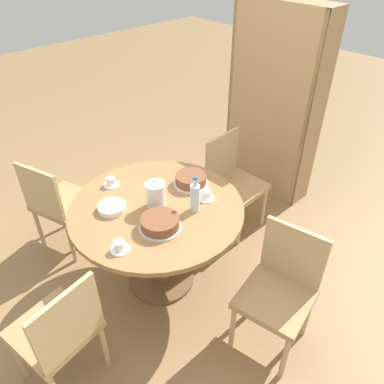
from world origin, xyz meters
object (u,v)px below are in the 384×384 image
chair_c (59,202)px  cake_main (160,223)px  cup_a (120,246)px  coffee_pot (156,194)px  cup_b (206,195)px  water_bottle (195,197)px  chair_a (280,288)px  chair_d (59,331)px  cake_second (191,180)px  cup_c (111,182)px  chair_b (233,180)px  bookshelf (273,113)px

chair_c → cake_main: chair_c is taller
cake_main → cup_a: bearing=-92.5°
coffee_pot → cup_b: 0.36m
water_bottle → chair_a: bearing=6.3°
chair_a → chair_c: same height
chair_d → cup_a: chair_d is taller
chair_a → cake_second: 0.98m
cup_a → cup_c: (-0.60, 0.34, 0.00)m
water_bottle → cup_a: water_bottle is taller
chair_c → coffee_pot: 0.99m
cup_c → chair_c: bearing=-149.2°
coffee_pot → cup_c: coffee_pot is taller
chair_d → cup_c: size_ratio=7.19×
coffee_pot → chair_b: bearing=95.9°
coffee_pot → cake_second: bearing=94.8°
chair_b → cup_c: chair_b is taller
cup_b → cake_second: bearing=167.7°
bookshelf → cup_a: 2.11m
chair_b → cup_c: bearing=159.5°
chair_b → bookshelf: size_ratio=0.48×
chair_b → water_bottle: water_bottle is taller
chair_c → chair_d: 1.21m
chair_b → water_bottle: size_ratio=3.26×
cake_second → cup_a: bearing=-75.3°
bookshelf → cup_c: size_ratio=14.94×
cup_c → chair_a: bearing=13.7°
chair_d → bookshelf: 2.62m
coffee_pot → water_bottle: 0.27m
chair_b → chair_c: (-0.76, -1.26, 0.00)m
cup_b → cup_c: (-0.59, -0.39, 0.00)m
bookshelf → coffee_pot: size_ratio=7.85×
bookshelf → cake_main: bookshelf is taller
chair_c → cake_main: 1.11m
water_bottle → cake_second: bearing=141.7°
water_bottle → cup_c: water_bottle is taller
chair_a → chair_c: 1.85m
chair_d → cup_c: chair_d is taller
bookshelf → water_bottle: (0.47, -1.48, 0.02)m
chair_a → cup_a: chair_a is taller
bookshelf → cake_second: bearing=100.1°
cup_a → cup_b: 0.73m
chair_c → chair_d: same height
cup_b → chair_a: bearing=-5.4°
chair_a → chair_d: 1.32m
chair_b → chair_d: same height
bookshelf → cake_second: size_ratio=7.01×
bookshelf → cup_c: (-0.16, -1.73, -0.06)m
bookshelf → cup_a: bookshelf is taller
water_bottle → cake_second: (-0.24, 0.19, -0.07)m
chair_c → cup_b: bearing=-165.6°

